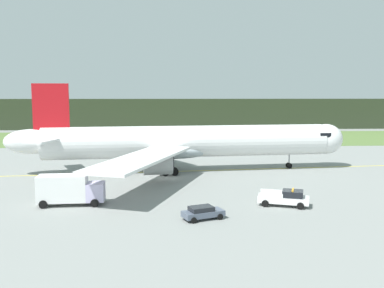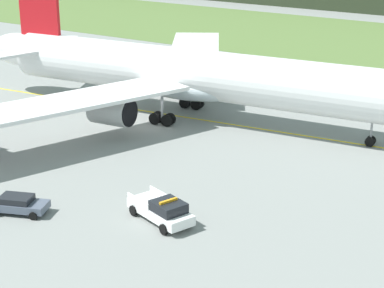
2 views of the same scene
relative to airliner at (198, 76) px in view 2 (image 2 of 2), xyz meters
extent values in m
plane|color=gray|center=(-2.58, -4.35, -4.59)|extent=(320.00, 320.00, 0.00)
cube|color=#557038|center=(-2.58, 49.53, -4.57)|extent=(320.00, 38.05, 0.04)
cube|color=yellow|center=(0.82, 0.09, -4.58)|extent=(70.70, 7.63, 0.01)
cylinder|color=silver|center=(0.82, 0.09, 0.18)|extent=(44.68, 9.51, 4.95)
ellipsoid|color=silver|center=(-22.74, -2.36, 0.55)|extent=(8.27, 4.51, 3.72)
ellipsoid|color=#B2BFC6|center=(-1.39, -0.14, -1.18)|extent=(13.28, 6.50, 2.72)
cube|color=silver|center=(-7.98, 11.65, -0.44)|extent=(16.76, 22.58, 0.35)
cylinder|color=#B0B0B0|center=(-5.46, 8.40, -1.87)|extent=(4.19, 3.19, 2.80)
cylinder|color=black|center=(-3.46, 8.61, -1.87)|extent=(0.39, 2.58, 2.58)
cube|color=silver|center=(-5.42, -13.04, -0.44)|extent=(13.00, 23.49, 0.35)
cylinder|color=#B0B0B0|center=(-3.62, -9.35, -1.87)|extent=(4.19, 3.19, 2.80)
cylinder|color=black|center=(-1.62, -9.14, -1.87)|extent=(0.39, 2.58, 2.58)
cube|color=red|center=(-19.69, -2.04, 5.17)|extent=(5.29, 0.98, 8.00)
cube|color=silver|center=(-20.55, 1.41, 1.05)|extent=(5.28, 7.22, 0.28)
cube|color=silver|center=(-19.82, -5.60, 1.05)|extent=(4.16, 7.09, 0.28)
cylinder|color=gray|center=(17.61, 1.83, -2.99)|extent=(0.20, 0.20, 2.29)
cylinder|color=black|center=(17.58, 2.08, -4.14)|extent=(0.92, 0.31, 0.90)
cylinder|color=black|center=(17.63, 1.57, -4.14)|extent=(0.92, 0.31, 0.90)
cylinder|color=gray|center=(-2.71, 2.96, -2.84)|extent=(0.28, 0.28, 2.29)
cylinder|color=black|center=(-1.98, 2.68, -3.99)|extent=(1.22, 0.42, 1.20)
cylinder|color=black|center=(-2.05, 3.38, -3.99)|extent=(1.22, 0.42, 1.20)
cylinder|color=black|center=(-3.37, 2.54, -3.99)|extent=(1.22, 0.42, 1.20)
cylinder|color=black|center=(-3.44, 3.23, -3.99)|extent=(1.22, 0.42, 1.20)
cylinder|color=gray|center=(-2.05, -3.45, -2.84)|extent=(0.28, 0.28, 2.29)
cylinder|color=black|center=(-1.39, -3.03, -3.99)|extent=(1.22, 0.42, 1.20)
cylinder|color=black|center=(-1.32, -3.73, -3.99)|extent=(1.22, 0.42, 1.20)
cylinder|color=black|center=(-2.78, -3.17, -3.99)|extent=(1.22, 0.42, 1.20)
cylinder|color=black|center=(-2.71, -3.87, -3.99)|extent=(1.22, 0.42, 1.20)
cube|color=white|center=(10.49, -21.26, -3.86)|extent=(5.82, 3.70, 0.70)
cube|color=black|center=(11.42, -21.58, -3.16)|extent=(2.67, 2.48, 0.70)
cube|color=white|center=(9.57, -19.91, -3.28)|extent=(2.51, 0.95, 0.45)
cube|color=white|center=(8.94, -21.75, -3.28)|extent=(2.51, 0.95, 0.45)
cube|color=orange|center=(11.42, -21.58, -2.73)|extent=(0.65, 1.41, 0.16)
cylinder|color=black|center=(12.58, -20.88, -4.21)|extent=(0.80, 0.47, 0.76)
cylinder|color=black|center=(11.91, -22.84, -4.21)|extent=(0.80, 0.47, 0.76)
cylinder|color=black|center=(9.08, -19.67, -4.21)|extent=(0.80, 0.47, 0.76)
cylinder|color=black|center=(8.40, -21.64, -4.21)|extent=(0.80, 0.47, 0.76)
cube|color=#4D5769|center=(1.30, -25.76, -4.01)|extent=(4.42, 3.13, 0.55)
cube|color=black|center=(1.11, -25.83, -3.51)|extent=(2.68, 2.28, 0.45)
cylinder|color=black|center=(2.29, -24.40, -4.29)|extent=(0.62, 0.39, 0.60)
cylinder|color=black|center=(2.95, -26.07, -4.29)|extent=(0.62, 0.39, 0.60)
cylinder|color=black|center=(-0.35, -25.45, -4.29)|extent=(0.62, 0.39, 0.60)
cube|color=black|center=(9.39, -18.28, -4.57)|extent=(0.54, 0.54, 0.03)
cone|color=orange|center=(9.39, -18.28, -4.24)|extent=(0.41, 0.41, 0.64)
camera|label=1|loc=(-1.77, -65.90, 7.71)|focal=39.42mm
camera|label=2|loc=(35.61, -55.67, 16.38)|focal=62.87mm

